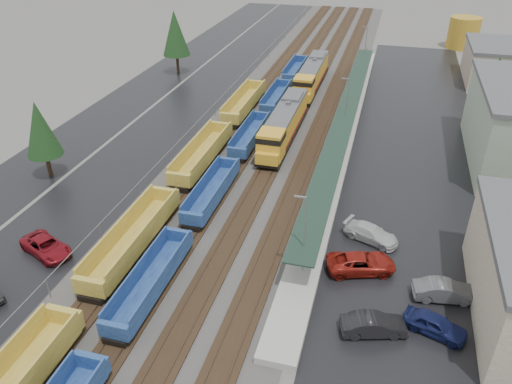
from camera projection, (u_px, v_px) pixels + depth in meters
The scene contains 21 objects.
ballast_strip at pixel (290, 103), 77.74m from camera, with size 20.00×160.00×0.08m, color #302D2B.
trackbed at pixel (290, 103), 77.68m from camera, with size 14.60×160.00×0.22m.
west_parking_lot at pixel (200, 95), 81.16m from camera, with size 10.00×160.00×0.02m, color black.
west_road at pixel (144, 89), 83.43m from camera, with size 9.00×160.00×0.02m, color black.
east_commuter_lot at pixel (416, 144), 65.16m from camera, with size 16.00×100.00×0.02m, color black.
station_platform at pixel (344, 131), 66.95m from camera, with size 3.00×80.00×8.00m.
chainlink_fence at pixel (229, 92), 77.80m from camera, with size 0.08×160.04×2.02m.
tree_west_near at pixel (40, 129), 54.92m from camera, with size 3.96×3.96×9.00m.
tree_west_far at pixel (175, 33), 87.62m from camera, with size 4.84×4.84×11.00m.
tree_east at pixel (494, 83), 66.44m from camera, with size 4.40×4.40×10.00m.
locomotive_lead at pixel (284, 125), 64.61m from camera, with size 2.96×19.52×4.42m.
locomotive_trail at pixel (311, 76), 82.01m from camera, with size 2.96×19.52×4.42m.
well_string_yellow at pixel (133, 238), 45.12m from camera, with size 2.84×86.23×2.52m.
well_string_blue at pixel (212, 191), 52.55m from camera, with size 2.44×100.85×2.17m.
storage_tank at pixel (463, 33), 104.59m from camera, with size 6.31×6.31×6.31m, color #B48A24.
parked_car_west_c at pixel (46, 247), 44.87m from camera, with size 5.45×2.51×1.52m, color maroon.
parked_car_east_a at pixel (374, 325), 36.62m from camera, with size 4.86×1.69×1.60m, color black.
parked_car_east_b at pixel (361, 263), 42.76m from camera, with size 5.89×2.71×1.64m, color maroon.
parked_car_east_c at pixel (371, 234), 46.59m from camera, with size 5.22×2.12×1.51m, color silver.
parked_car_east_d at pixel (435, 325), 36.67m from camera, with size 4.63×1.86×1.58m, color #131A49.
parked_car_east_e at pixel (445, 291), 39.74m from camera, with size 4.98×1.74×1.64m, color #555659.
Camera 1 is at (14.38, -12.65, 27.95)m, focal length 35.00 mm.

